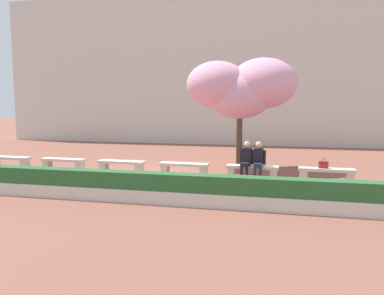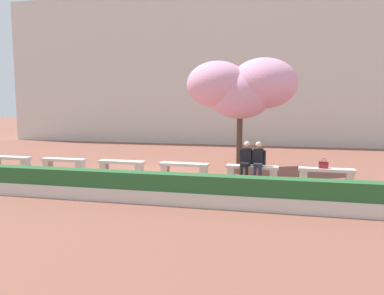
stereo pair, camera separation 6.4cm
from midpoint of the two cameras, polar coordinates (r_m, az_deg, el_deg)
ground_plane at (r=13.97m, az=-5.93°, el=-4.01°), size 100.00×100.00×0.00m
building_facade at (r=25.91m, az=3.27°, el=11.63°), size 28.03×4.00×9.66m
stone_bench_west_end at (r=16.94m, az=-25.86°, el=-1.73°), size 1.80×0.47×0.45m
stone_bench_near_west at (r=15.52m, az=-18.84°, el=-2.13°), size 1.80×0.47×0.45m
stone_bench_center at (r=14.37m, az=-10.56°, el=-2.56°), size 1.80×0.47×0.45m
stone_bench_near_east at (r=13.57m, az=-1.07°, el=-2.99°), size 1.80×0.47×0.45m
stone_bench_east_end at (r=13.18m, az=9.30°, el=-3.37°), size 1.80×0.47×0.45m
stone_bench_far_east at (r=13.24m, az=19.93°, el=-3.64°), size 1.80×0.47×0.45m
person_seated_left at (r=13.08m, az=8.39°, el=-1.67°), size 0.51×0.72×1.29m
person_seated_right at (r=13.05m, az=10.19°, el=-1.72°), size 0.51×0.68×1.29m
handbag at (r=13.18m, az=19.54°, el=-2.45°), size 0.30×0.15×0.34m
cherry_tree_main at (r=15.09m, az=7.78°, el=9.08°), size 4.33×2.82×4.37m
planter_hedge_foreground at (r=10.40m, az=-13.06°, el=-5.67°), size 16.79×0.50×0.80m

